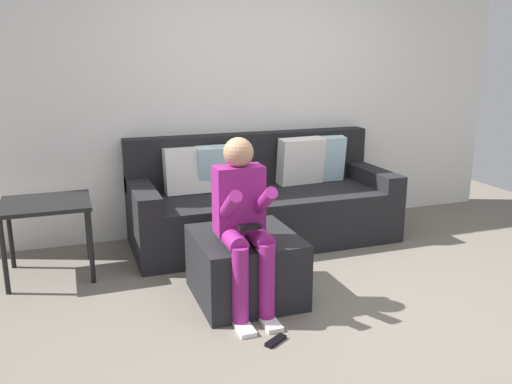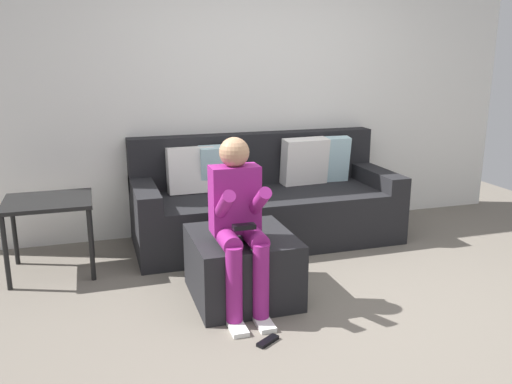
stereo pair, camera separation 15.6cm
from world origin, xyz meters
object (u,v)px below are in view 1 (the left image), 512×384
person_seated (244,218)px  remote_near_ottoman (276,341)px  side_table (46,211)px  ottoman (245,266)px  couch_sectional (262,202)px

person_seated → remote_near_ottoman: bearing=-84.5°
side_table → remote_near_ottoman: 2.01m
side_table → person_seated: bearing=-41.0°
ottoman → side_table: size_ratio=1.14×
ottoman → person_seated: person_seated is taller
ottoman → remote_near_ottoman: (-0.03, -0.64, -0.22)m
couch_sectional → person_seated: size_ratio=2.04×
couch_sectional → ottoman: couch_sectional is taller
ottoman → person_seated: bearing=-111.0°
remote_near_ottoman → person_seated: bearing=63.2°
couch_sectional → remote_near_ottoman: (-0.56, -1.74, -0.33)m
side_table → ottoman: bearing=-34.0°
side_table → remote_near_ottoman: bearing=-50.3°
couch_sectional → ottoman: 1.23m
person_seated → side_table: person_seated is taller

